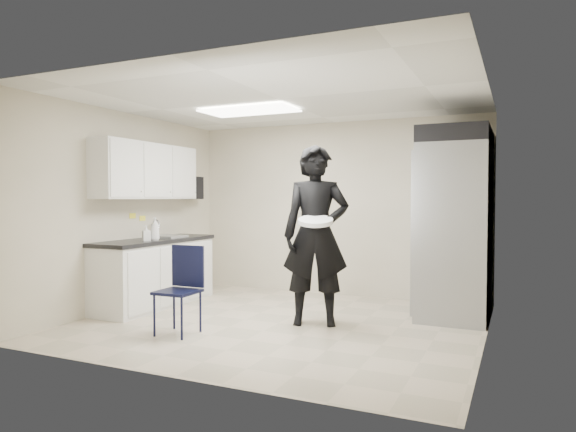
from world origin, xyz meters
The scene contains 21 objects.
floor centered at (0.00, 0.00, 0.00)m, with size 4.50×4.50×0.00m, color #B6A68F.
ceiling centered at (0.00, 0.00, 2.60)m, with size 4.50×4.50×0.00m, color silver.
back_wall centered at (0.00, 2.00, 1.30)m, with size 4.50×4.50×0.00m, color beige.
left_wall centered at (-2.25, 0.00, 1.30)m, with size 4.00×4.00×0.00m, color beige.
right_wall centered at (2.25, 0.00, 1.30)m, with size 4.00×4.00×0.00m, color beige.
ceiling_panel centered at (-0.60, 0.40, 2.57)m, with size 1.20×0.60×0.02m, color white.
lower_counter centered at (-1.95, 0.20, 0.43)m, with size 0.60×1.90×0.86m, color silver.
countertop centered at (-1.95, 0.20, 0.89)m, with size 0.64×1.95×0.05m, color black.
sink centered at (-1.93, 0.45, 0.87)m, with size 0.42×0.40×0.14m, color gray.
faucet centered at (-2.13, 0.45, 1.02)m, with size 0.02×0.02×0.24m, color silver.
upper_cabinets centered at (-2.08, 0.20, 1.83)m, with size 0.35×1.80×0.75m, color silver.
towel_dispenser centered at (-2.14, 1.35, 1.62)m, with size 0.22×0.30×0.35m, color black.
notice_sticker_left centered at (-2.24, 0.10, 1.22)m, with size 0.00×0.12×0.07m, color yellow.
notice_sticker_right centered at (-2.24, 0.30, 1.18)m, with size 0.00×0.12×0.07m, color yellow.
commercial_fridge centered at (1.83, 1.27, 1.05)m, with size 0.80×1.35×2.10m, color gray.
fridge_compressor centered at (1.83, 1.27, 2.20)m, with size 0.80×1.35×0.20m, color black.
folding_chair centered at (-0.77, -0.89, 0.46)m, with size 0.41×0.41×0.92m, color black.
man_tuxedo centered at (0.41, 0.13, 1.03)m, with size 0.76×0.51×2.07m, color black.
bucket_lid centered at (0.50, -0.10, 1.21)m, with size 0.38×0.38×0.05m, color white.
soap_bottle_a centered at (-1.77, -0.02, 1.06)m, with size 0.12×0.12×0.30m, color silver.
soap_bottle_b centered at (-1.80, -0.15, 1.01)m, with size 0.09×0.09×0.20m, color #A09EA9.
Camera 1 is at (2.55, -5.36, 1.46)m, focal length 32.00 mm.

